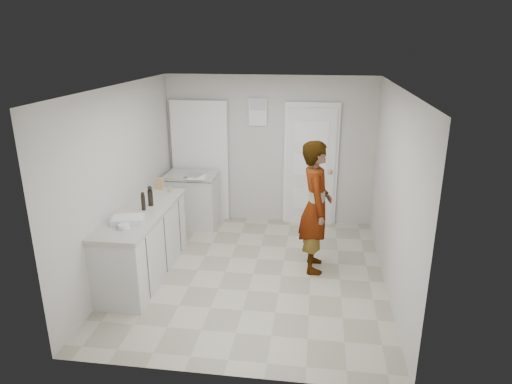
# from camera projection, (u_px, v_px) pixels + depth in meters

# --- Properties ---
(ground) EXTENTS (4.00, 4.00, 0.00)m
(ground) POSITION_uv_depth(u_px,v_px,m) (253.00, 274.00, 6.23)
(ground) COLOR #9D9783
(ground) RESTS_ON ground
(room_shell) EXTENTS (4.00, 4.00, 4.00)m
(room_shell) POSITION_uv_depth(u_px,v_px,m) (259.00, 164.00, 7.75)
(room_shell) COLOR beige
(room_shell) RESTS_ON ground
(main_counter) EXTENTS (0.64, 1.96, 0.93)m
(main_counter) POSITION_uv_depth(u_px,v_px,m) (144.00, 245.00, 6.09)
(main_counter) COLOR silver
(main_counter) RESTS_ON ground
(side_counter) EXTENTS (0.84, 0.61, 0.93)m
(side_counter) POSITION_uv_depth(u_px,v_px,m) (193.00, 202.00, 7.70)
(side_counter) COLOR silver
(side_counter) RESTS_ON ground
(person) EXTENTS (0.49, 0.70, 1.81)m
(person) POSITION_uv_depth(u_px,v_px,m) (316.00, 207.00, 6.11)
(person) COLOR silver
(person) RESTS_ON ground
(cake_mix_box) EXTENTS (0.11, 0.06, 0.17)m
(cake_mix_box) POSITION_uv_depth(u_px,v_px,m) (160.00, 184.00, 6.75)
(cake_mix_box) COLOR #AA8455
(cake_mix_box) RESTS_ON main_counter
(spice_jar) EXTENTS (0.05, 0.05, 0.07)m
(spice_jar) POSITION_uv_depth(u_px,v_px,m) (170.00, 190.00, 6.64)
(spice_jar) COLOR tan
(spice_jar) RESTS_ON main_counter
(oil_cruet_a) EXTENTS (0.07, 0.07, 0.28)m
(oil_cruet_a) POSITION_uv_depth(u_px,v_px,m) (150.00, 196.00, 6.07)
(oil_cruet_a) COLOR black
(oil_cruet_a) RESTS_ON main_counter
(oil_cruet_b) EXTENTS (0.05, 0.05, 0.25)m
(oil_cruet_b) POSITION_uv_depth(u_px,v_px,m) (143.00, 201.00, 5.92)
(oil_cruet_b) COLOR black
(oil_cruet_b) RESTS_ON main_counter
(baking_dish) EXTENTS (0.43, 0.34, 0.07)m
(baking_dish) POSITION_uv_depth(u_px,v_px,m) (128.00, 220.00, 5.55)
(baking_dish) COLOR silver
(baking_dish) RESTS_ON main_counter
(egg_bowl) EXTENTS (0.14, 0.14, 0.05)m
(egg_bowl) POSITION_uv_depth(u_px,v_px,m) (124.00, 226.00, 5.36)
(egg_bowl) COLOR silver
(egg_bowl) RESTS_ON main_counter
(papers) EXTENTS (0.31, 0.38, 0.01)m
(papers) POSITION_uv_depth(u_px,v_px,m) (197.00, 177.00, 7.37)
(papers) COLOR white
(papers) RESTS_ON side_counter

